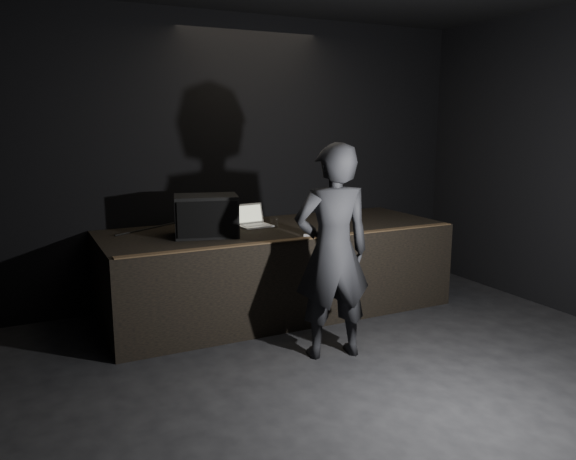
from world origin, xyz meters
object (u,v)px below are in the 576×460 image
at_px(stage_riser, 276,269).
at_px(person, 333,252).
at_px(stage_monitor, 206,216).
at_px(laptop, 253,220).
at_px(beer_can, 236,228).

xyz_separation_m(stage_riser, person, (-0.08, -1.43, 0.52)).
bearing_deg(person, stage_monitor, -48.54).
distance_m(stage_riser, stage_monitor, 1.14).
bearing_deg(laptop, person, -92.11).
xyz_separation_m(stage_riser, stage_monitor, (-0.88, -0.11, 0.72)).
relative_size(stage_monitor, beer_can, 4.57).
xyz_separation_m(stage_monitor, beer_can, (0.29, -0.10, -0.14)).
bearing_deg(person, laptop, -75.43).
distance_m(stage_monitor, person, 1.55).
distance_m(beer_can, person, 1.32).
bearing_deg(laptop, stage_riser, -53.46).
height_order(beer_can, person, person).
bearing_deg(person, beer_can, -57.21).
distance_m(stage_riser, laptop, 0.64).
xyz_separation_m(stage_monitor, laptop, (0.67, 0.33, -0.16)).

